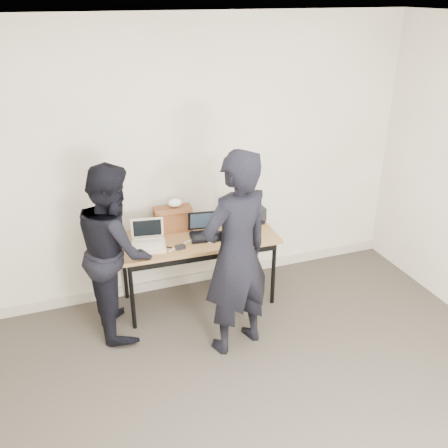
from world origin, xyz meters
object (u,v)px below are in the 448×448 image
laptop_right (244,218)px  person_observer (115,250)px  equipment_box (251,213)px  laptop_center (205,231)px  person_typist (236,255)px  leather_satchel (173,218)px  laptop_beige (148,242)px  desk (198,243)px

laptop_right → person_observer: 1.36m
person_observer → equipment_box: bearing=-78.6°
laptop_center → person_typist: size_ratio=0.18×
laptop_center → leather_satchel: size_ratio=0.88×
laptop_beige → laptop_center: (0.55, 0.04, 0.00)m
desk → laptop_center: (0.07, 0.01, 0.11)m
desk → leather_satchel: bearing=130.7°
laptop_center → equipment_box: size_ratio=1.32×
laptop_right → person_typist: size_ratio=0.21×
laptop_right → equipment_box: laptop_right is taller
laptop_beige → equipment_box: bearing=20.5°
leather_satchel → person_typist: (0.28, -0.98, 0.05)m
equipment_box → person_typist: bearing=-119.3°
desk → person_observer: 0.82m
laptop_beige → person_typist: (0.58, -0.73, 0.13)m
laptop_beige → equipment_box: size_ratio=1.39×
desk → laptop_beige: size_ratio=4.44×
desk → laptop_beige: bearing=-174.4°
person_typist → laptop_beige: bearing=-68.7°
laptop_beige → leather_satchel: 0.40m
laptop_center → equipment_box: (0.56, 0.18, 0.02)m
person_typist → person_observer: size_ratio=1.13×
leather_satchel → person_typist: bearing=-70.8°
laptop_right → person_typist: person_typist is taller
laptop_beige → laptop_right: size_ratio=0.92×
desk → equipment_box: 0.67m
leather_satchel → equipment_box: leather_satchel is taller
desk → leather_satchel: (-0.18, 0.23, 0.19)m
desk → laptop_center: laptop_center is taller
laptop_beige → person_typist: 0.94m
desk → laptop_right: 0.57m
equipment_box → person_observer: (-1.43, -0.32, 0.00)m
desk → person_observer: person_observer is taller
laptop_right → person_observer: (-1.33, -0.29, 0.02)m
person_observer → laptop_center: bearing=-82.1°
equipment_box → person_typist: (-0.53, -0.95, 0.11)m
laptop_center → person_typist: (0.03, -0.76, 0.13)m
laptop_right → person_typist: (-0.44, -0.91, 0.13)m
equipment_box → desk: bearing=-163.1°
laptop_beige → equipment_box: (1.11, 0.22, 0.02)m
laptop_center → equipment_box: laptop_center is taller
laptop_beige → laptop_right: bearing=19.7°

